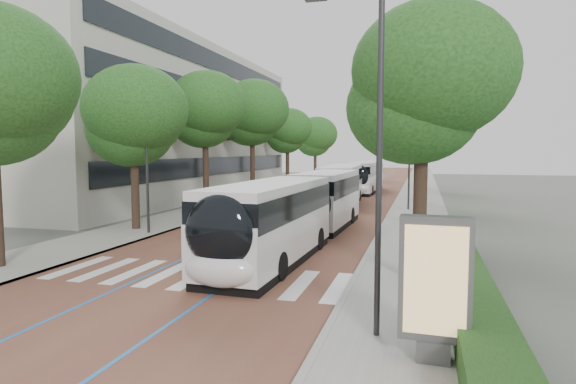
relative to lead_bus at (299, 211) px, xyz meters
name	(u,v)px	position (x,y,z in m)	size (l,w,h in m)	color
ground	(179,284)	(-2.22, -7.48, -1.63)	(160.00, 160.00, 0.00)	#51544C
road	(351,189)	(-2.22, 32.52, -1.62)	(11.00, 140.00, 0.02)	brown
sidewalk_left	(288,188)	(-9.72, 32.52, -1.57)	(4.00, 140.00, 0.12)	gray
sidewalk_right	(420,191)	(5.28, 32.52, -1.57)	(4.00, 140.00, 0.12)	gray
kerb_left	(303,188)	(-7.82, 32.52, -1.57)	(0.20, 140.00, 0.14)	gray
kerb_right	(402,190)	(3.38, 32.52, -1.57)	(0.20, 140.00, 0.14)	gray
zebra_crossing	(198,276)	(-2.02, -6.48, -1.60)	(10.55, 3.60, 0.01)	silver
lane_line_left	(337,189)	(-3.82, 32.52, -1.60)	(0.12, 126.00, 0.01)	#2368B2
lane_line_right	(365,190)	(-0.62, 32.52, -1.60)	(0.12, 126.00, 0.01)	#2368B2
office_building	(138,124)	(-21.69, 20.52, 5.37)	(18.11, 40.00, 14.00)	#B6B3A8
hedge	(469,290)	(6.88, -7.48, -1.11)	(1.20, 14.00, 0.80)	#173C15
streetlight_near	(372,134)	(4.40, -10.48, 3.19)	(1.82, 0.20, 8.00)	#2B2C2E
streetlight_far	(407,145)	(4.40, 14.52, 3.19)	(1.82, 0.20, 8.00)	#2B2C2E
lamp_post_left	(147,157)	(-8.32, 0.52, 2.49)	(0.14, 0.14, 8.00)	#2B2C2E
trees_left	(239,124)	(-9.72, 17.28, 5.06)	(6.35, 61.00, 10.31)	black
trees_right	(423,123)	(5.48, 14.39, 4.74)	(5.82, 47.13, 8.93)	black
lead_bus	(299,211)	(0.00, 0.00, 0.00)	(3.21, 18.48, 3.20)	black
bus_queued_0	(341,186)	(-0.71, 16.34, 0.00)	(3.23, 12.52, 3.20)	silver
bus_queued_1	(365,177)	(-0.35, 29.26, 0.00)	(2.79, 12.45, 3.20)	silver
ad_panel	(435,285)	(5.84, -11.55, 0.07)	(1.46, 0.58, 3.01)	#59595B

